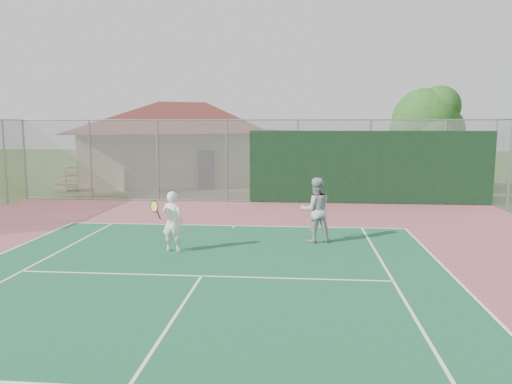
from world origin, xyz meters
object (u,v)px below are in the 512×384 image
Objects in this scene: clubhouse at (186,134)px; tree at (427,123)px; player_white_front at (172,222)px; bleachers at (94,177)px; player_grey_back at (315,211)px.

clubhouse reaches higher than tree.
tree is at bearing -118.47° from player_white_front.
bleachers is 16.69m from tree.
clubhouse reaches higher than bleachers.
clubhouse is 13.41m from tree.
bleachers is 14.11m from player_white_front.
bleachers is 2.11× the size of player_grey_back.
clubhouse is 7.92× the size of player_grey_back.
player_white_front is (7.24, -12.11, 0.19)m from bleachers.
player_grey_back is (10.97, -10.69, 0.29)m from bleachers.
tree is 3.21× the size of player_white_front.
player_white_front is 3.99m from player_grey_back.
tree is at bearing -132.23° from player_grey_back.
player_grey_back is at bearing -117.75° from tree.
bleachers is (-3.87, -4.30, -2.12)m from clubhouse.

